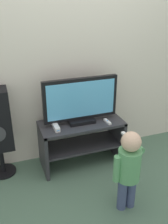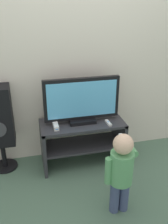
# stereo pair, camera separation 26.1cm
# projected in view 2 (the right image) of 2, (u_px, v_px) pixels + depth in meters

# --- Properties ---
(ground_plane) EXTENTS (16.00, 16.00, 0.00)m
(ground_plane) POSITION_uv_depth(u_px,v_px,m) (87.00, 172.00, 2.79)
(ground_plane) COLOR #4C6B56
(wall_back) EXTENTS (10.00, 0.06, 2.60)m
(wall_back) POSITION_uv_depth(u_px,v_px,m) (76.00, 46.00, 2.69)
(wall_back) COLOR silver
(wall_back) RESTS_ON ground_plane
(tv_stand) EXTENTS (0.93, 0.42, 0.52)m
(tv_stand) POSITION_uv_depth(u_px,v_px,m) (82.00, 137.00, 2.83)
(tv_stand) COLOR #2D2D33
(tv_stand) RESTS_ON ground_plane
(television) EXTENTS (0.82, 0.20, 0.50)m
(television) POSITION_uv_depth(u_px,v_px,m) (82.00, 101.00, 2.67)
(television) COLOR black
(television) RESTS_ON tv_stand
(game_console) EXTENTS (0.05, 0.20, 0.05)m
(game_console) POSITION_uv_depth(u_px,v_px,m) (55.00, 125.00, 2.64)
(game_console) COLOR white
(game_console) RESTS_ON tv_stand
(remote_primary) EXTENTS (0.04, 0.13, 0.03)m
(remote_primary) POSITION_uv_depth(u_px,v_px,m) (108.00, 123.00, 2.72)
(remote_primary) COLOR white
(remote_primary) RESTS_ON tv_stand
(child) EXTENTS (0.30, 0.45, 0.79)m
(child) POSITION_uv_depth(u_px,v_px,m) (121.00, 168.00, 2.11)
(child) COLOR #3F4C72
(child) RESTS_ON ground_plane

